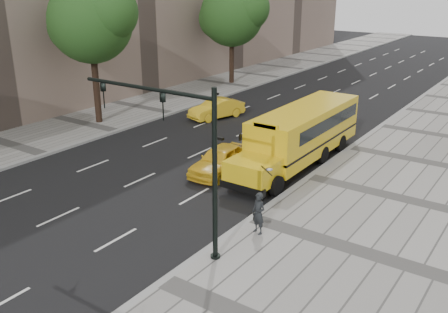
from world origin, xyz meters
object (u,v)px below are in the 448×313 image
Objects in this scene: taxi_far at (217,109)px; traffic_signal at (182,147)px; tree_c at (233,14)px; school_bus at (303,131)px; pedestrian at (258,213)px; taxi_near at (221,160)px; tree_b at (91,20)px.

taxi_far is 18.88m from traffic_signal.
tree_c is 2.20× the size of taxi_far.
pedestrian is (2.42, -8.68, -0.76)m from school_bus.
taxi_near is at bearing -123.88° from school_bus.
taxi_far is at bearing 124.00° from taxi_near.
school_bus reaches higher than taxi_near.
taxi_near is at bearing -35.80° from taxi_far.
taxi_near is at bearing -12.68° from tree_b.
school_bus is 6.75× the size of pedestrian.
tree_c is 1.46× the size of traffic_signal.
school_bus is at bearing 53.46° from taxi_near.
tree_b is at bearing 172.73° from pedestrian.
tree_b is 2.30× the size of taxi_far.
taxi_near reaches higher than taxi_far.
taxi_near is 6.93m from pedestrian.
taxi_far is 0.66× the size of traffic_signal.
taxi_near is (-2.69, -4.01, -1.03)m from school_bus.
taxi_near is at bearing 153.45° from pedestrian.
tree_c is at bearing 135.91° from taxi_far.
tree_b is 5.69× the size of pedestrian.
school_bus is at bearing 4.83° from tree_b.
tree_c is (0.01, 16.58, -0.55)m from tree_b.
pedestrian reaches higher than taxi_far.
school_bus reaches higher than pedestrian.
tree_c is 30.80m from traffic_signal.
tree_c is at bearing 141.73° from pedestrian.
traffic_signal reaches higher than taxi_far.
traffic_signal is at bearing -109.13° from pedestrian.
school_bus is 11.40m from traffic_signal.
taxi_far is (-6.43, 8.63, -0.04)m from taxi_near.
tree_b is 19.77m from pedestrian.
traffic_signal is (9.81, -15.77, 3.39)m from taxi_far.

